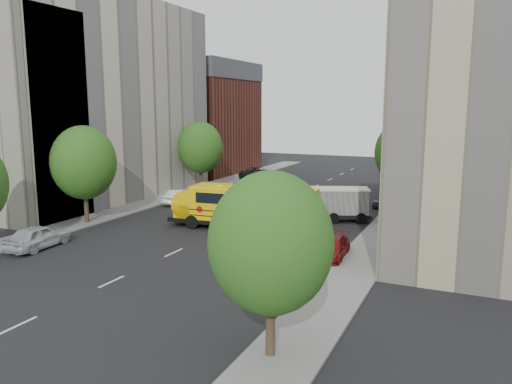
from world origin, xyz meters
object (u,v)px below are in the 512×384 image
Objects in this scene: street_tree_1 at (84,163)px; school_bus at (244,205)px; parked_car_3 at (332,248)px; parked_car_5 at (396,181)px; parked_car_0 at (38,237)px; parked_car_4 at (384,200)px; street_tree_2 at (200,147)px; safari_truck at (331,204)px; parked_car_2 at (257,173)px; parked_car_1 at (179,197)px; street_tree_3 at (271,243)px; street_tree_4 at (403,153)px; street_tree_5 at (418,147)px.

school_bus is at bearing 16.11° from street_tree_1.
parked_car_5 is (-0.80, 30.28, 0.02)m from parked_car_3.
parked_car_0 is 1.24× the size of parked_car_4.
street_tree_2 is 23.27m from parked_car_5.
parked_car_0 is 19.39m from parked_car_3.
safari_truck is (5.37, 5.47, -0.43)m from school_bus.
parked_car_2 is (0.00, 35.46, -0.01)m from parked_car_0.
street_tree_2 is 9.10m from parked_car_1.
street_tree_2 is at bearing 90.00° from street_tree_1.
parked_car_3 is at bearing -42.36° from street_tree_2.
parked_car_5 is at bearing -172.15° from parked_car_2.
street_tree_3 is at bearing 126.00° from parked_car_1.
parked_car_1 is (-10.16, 6.62, -1.20)m from school_bus.
parked_car_1 is (0.00, 17.08, -0.10)m from parked_car_0.
street_tree_2 is 38.83m from street_tree_3.
school_bus is at bearing -111.68° from parked_car_5.
parked_car_4 is at bearing -91.99° from parked_car_5.
street_tree_4 is at bearing 82.00° from parked_car_3.
street_tree_4 reaches higher than parked_car_2.
street_tree_4 is (0.00, 32.00, 0.62)m from street_tree_3.
street_tree_2 is 21.04m from parked_car_4.
street_tree_2 is 2.02× the size of parked_car_4.
parked_car_0 is (-19.80, -24.89, -4.27)m from street_tree_4.
street_tree_5 is 13.64m from parked_car_4.
parked_car_1 is at bearing 94.86° from parked_car_2.
street_tree_3 is 1.67× the size of parked_car_1.
parked_car_2 is 17.62m from parked_car_5.
street_tree_5 reaches higher than street_tree_3.
parked_car_2 is 1.50× the size of parked_car_4.
school_bus is at bearing -156.47° from safari_truck.
street_tree_3 is at bearing -84.05° from parked_car_4.
street_tree_2 is 1.81× the size of parked_car_1.
street_tree_3 is at bearing -66.10° from school_bus.
street_tree_3 is 32.01m from street_tree_4.
parked_car_3 is at bearing 126.93° from parked_car_2.
street_tree_2 reaches higher than parked_car_3.
street_tree_1 is 13.23m from school_bus.
parked_car_2 is at bearing 151.90° from street_tree_4.
street_tree_2 is 1.13× the size of safari_truck.
street_tree_1 reaches higher than parked_car_2.
safari_truck reaches higher than parked_car_5.
parked_car_5 is (7.44, 25.92, -1.23)m from school_bus.
street_tree_5 is at bearing 83.66° from parked_car_3.
street_tree_2 is 11.53m from parked_car_2.
school_bus is 2.88× the size of parked_car_1.
street_tree_2 is at bearing -155.54° from parked_car_5.
parked_car_3 is at bearing -95.71° from safari_truck.
street_tree_4 is 1.19× the size of safari_truck.
street_tree_1 is 26.08m from street_tree_3.
street_tree_4 is 4.74m from parked_car_4.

